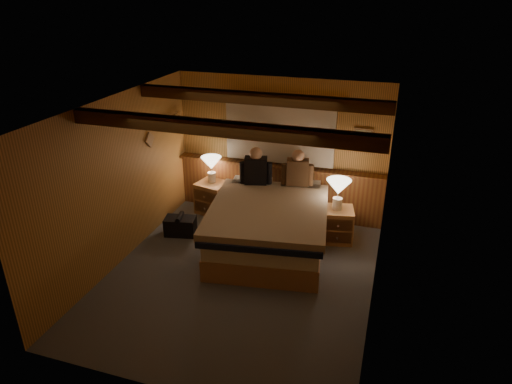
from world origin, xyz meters
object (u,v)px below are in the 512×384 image
at_px(nightstand_left, 213,197).
at_px(person_left, 256,169).
at_px(bed, 269,225).
at_px(nightstand_right, 337,225).
at_px(lamp_left, 211,164).
at_px(lamp_right, 338,189).
at_px(duffel_bag, 180,226).
at_px(person_right, 298,171).

height_order(nightstand_left, person_left, person_left).
xyz_separation_m(bed, nightstand_right, (0.95, 0.56, -0.12)).
height_order(nightstand_left, lamp_left, lamp_left).
xyz_separation_m(lamp_left, lamp_right, (2.26, -0.38, 0.00)).
xyz_separation_m(nightstand_right, duffel_bag, (-2.44, -0.59, -0.12)).
distance_m(nightstand_left, nightstand_right, 2.28).
height_order(nightstand_left, duffel_bag, nightstand_left).
xyz_separation_m(bed, lamp_left, (-1.32, 0.93, 0.50)).
xyz_separation_m(bed, person_right, (0.23, 0.85, 0.60)).
bearing_deg(duffel_bag, lamp_right, 1.86).
bearing_deg(duffel_bag, person_left, 22.70).
distance_m(person_left, person_right, 0.68).
bearing_deg(person_left, duffel_bag, -159.74).
height_order(lamp_right, person_right, person_right).
xyz_separation_m(lamp_left, duffel_bag, (-0.17, -0.96, -0.73)).
relative_size(bed, lamp_left, 5.22).
relative_size(bed, duffel_bag, 4.47).
bearing_deg(duffel_bag, person_right, 15.30).
bearing_deg(lamp_left, lamp_right, -9.49).
height_order(bed, person_left, person_left).
relative_size(nightstand_left, lamp_left, 1.29).
xyz_separation_m(lamp_right, person_right, (-0.71, 0.29, 0.10)).
height_order(bed, lamp_right, lamp_right).
distance_m(person_left, duffel_bag, 1.54).
bearing_deg(person_left, nightstand_right, -19.96).
bearing_deg(nightstand_left, lamp_left, 123.50).
height_order(bed, nightstand_right, bed).
distance_m(nightstand_left, duffel_bag, 0.94).
distance_m(nightstand_right, duffel_bag, 2.52).
bearing_deg(lamp_left, bed, -35.30).
bearing_deg(lamp_left, duffel_bag, -100.12).
relative_size(nightstand_right, person_left, 0.89).
bearing_deg(lamp_left, nightstand_right, -9.45).
bearing_deg(lamp_right, bed, -149.25).
distance_m(nightstand_left, lamp_left, 0.61).
bearing_deg(bed, person_left, 113.44).
xyz_separation_m(nightstand_right, person_left, (-1.39, 0.14, 0.73)).
xyz_separation_m(person_right, duffel_bag, (-1.72, -0.88, -0.84)).
relative_size(nightstand_left, person_left, 0.92).
bearing_deg(lamp_right, nightstand_left, 171.72).
relative_size(lamp_left, person_right, 0.74).
xyz_separation_m(bed, nightstand_left, (-1.30, 0.88, -0.11)).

